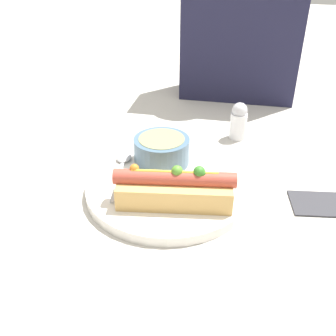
# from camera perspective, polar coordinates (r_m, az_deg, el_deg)

# --- Properties ---
(ground_plane) EXTENTS (4.00, 4.00, 0.00)m
(ground_plane) POSITION_cam_1_polar(r_m,az_deg,el_deg) (0.66, 0.00, -3.44)
(ground_plane) COLOR #BCB7AD
(dinner_plate) EXTENTS (0.27, 0.27, 0.02)m
(dinner_plate) POSITION_cam_1_polar(r_m,az_deg,el_deg) (0.65, 0.00, -2.85)
(dinner_plate) COLOR white
(dinner_plate) RESTS_ON ground_plane
(hot_dog) EXTENTS (0.19, 0.08, 0.06)m
(hot_dog) POSITION_cam_1_polar(r_m,az_deg,el_deg) (0.59, 0.97, -2.96)
(hot_dog) COLOR tan
(hot_dog) RESTS_ON dinner_plate
(soup_bowl) EXTENTS (0.10, 0.10, 0.05)m
(soup_bowl) POSITION_cam_1_polar(r_m,az_deg,el_deg) (0.70, -0.92, 2.72)
(soup_bowl) COLOR slate
(soup_bowl) RESTS_ON dinner_plate
(spoon) EXTENTS (0.04, 0.15, 0.01)m
(spoon) POSITION_cam_1_polar(r_m,az_deg,el_deg) (0.70, -6.63, 0.70)
(spoon) COLOR #B7B7BC
(spoon) RESTS_ON dinner_plate
(napkin) EXTENTS (0.13, 0.08, 0.01)m
(napkin) POSITION_cam_1_polar(r_m,az_deg,el_deg) (0.68, 22.35, -4.79)
(napkin) COLOR #333338
(napkin) RESTS_ON ground_plane
(salt_shaker) EXTENTS (0.03, 0.03, 0.08)m
(salt_shaker) POSITION_cam_1_polar(r_m,az_deg,el_deg) (0.82, 10.21, 6.72)
(salt_shaker) COLOR silver
(salt_shaker) RESTS_ON ground_plane
(seated_diner) EXTENTS (0.28, 0.13, 0.44)m
(seated_diner) POSITION_cam_1_polar(r_m,az_deg,el_deg) (1.02, 10.82, 20.77)
(seated_diner) COLOR #1E1E38
(seated_diner) RESTS_ON ground_plane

